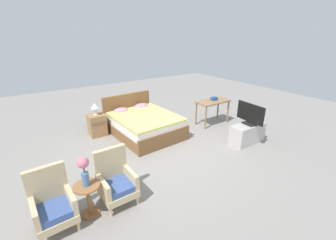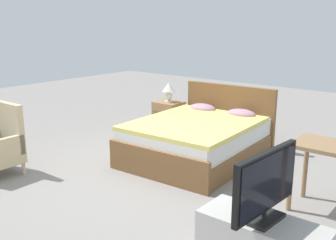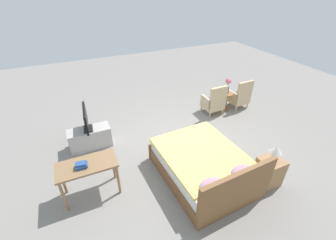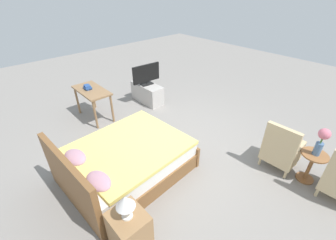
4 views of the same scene
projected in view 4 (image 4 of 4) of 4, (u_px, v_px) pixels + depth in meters
name	position (u px, v px, depth m)	size (l,w,h in m)	color
ground_plane	(178.00, 147.00, 4.54)	(16.00, 16.00, 0.00)	gray
bed	(125.00, 161.00, 3.76)	(1.64, 2.07, 0.96)	brown
armchair_by_window_right	(281.00, 150.00, 3.89)	(0.55, 0.55, 0.92)	#CCB284
side_table	(311.00, 164.00, 3.64)	(0.40, 0.40, 0.55)	#936038
flower_vase	(322.00, 139.00, 3.38)	(0.17, 0.17, 0.48)	#4C709E
nightstand	(130.00, 232.00, 2.71)	(0.44, 0.41, 0.60)	#997047
table_lamp	(125.00, 204.00, 2.44)	(0.22, 0.22, 0.33)	silver
tv_stand	(147.00, 93.00, 6.13)	(0.96, 0.40, 0.51)	#B7B2AD
tv_flatscreen	(146.00, 74.00, 5.85)	(0.22, 0.79, 0.54)	black
vanity_desk	(92.00, 94.00, 5.21)	(1.04, 0.52, 0.73)	#8E6B47
book_stack	(87.00, 87.00, 5.15)	(0.21, 0.16, 0.10)	#284C8E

